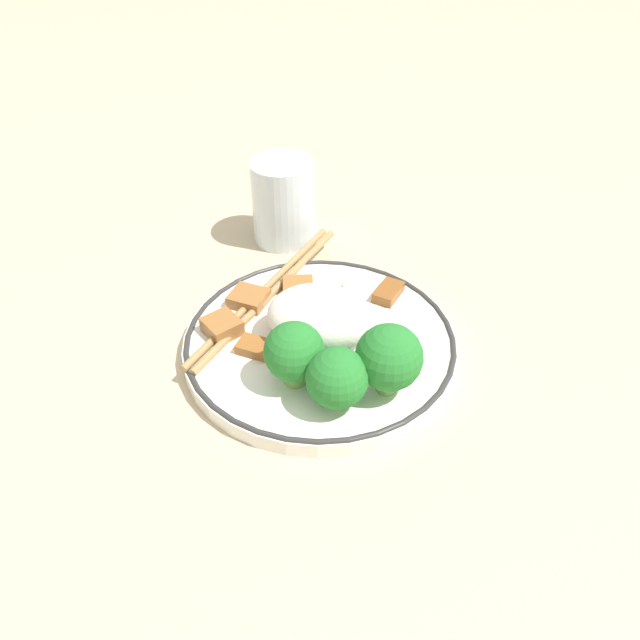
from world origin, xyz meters
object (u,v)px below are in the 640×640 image
plate (320,342)px  chopsticks (267,292)px  drinking_glass (283,202)px  broccoli_back_right (389,358)px  broccoli_back_left (294,353)px  broccoli_back_center (337,378)px

plate → chopsticks: size_ratio=1.01×
plate → chopsticks: chopsticks is taller
plate → drinking_glass: drinking_glass is taller
broccoli_back_right → chopsticks: bearing=-38.2°
drinking_glass → broccoli_back_left: bearing=106.8°
broccoli_back_left → drinking_glass: drinking_glass is taller
plate → broccoli_back_right: 0.09m
plate → broccoli_back_left: 0.07m
broccoli_back_left → broccoli_back_center: (-0.04, 0.02, -0.00)m
broccoli_back_right → drinking_glass: bearing=-57.5°
broccoli_back_left → broccoli_back_right: 0.07m
broccoli_back_left → drinking_glass: 0.24m
broccoli_back_center → broccoli_back_right: 0.04m
broccoli_back_center → chopsticks: broccoli_back_center is taller
broccoli_back_left → broccoli_back_right: (-0.07, -0.01, 0.00)m
broccoli_back_right → drinking_glass: size_ratio=0.68×
chopsticks → broccoli_back_left: bearing=116.9°
broccoli_back_left → drinking_glass: size_ratio=0.62×
broccoli_back_center → broccoli_back_left: bearing=-25.7°
broccoli_back_center → drinking_glass: bearing=-66.7°
broccoli_back_right → drinking_glass: drinking_glass is taller
broccoli_back_left → drinking_glass: bearing=-73.2°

